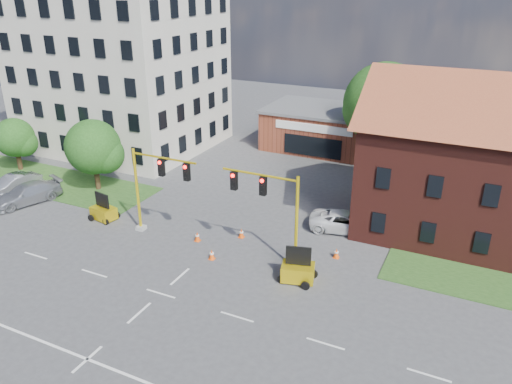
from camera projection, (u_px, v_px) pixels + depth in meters
ground at (161, 294)px, 28.95m from camera, size 120.00×120.00×0.00m
grass_verge_nw at (43, 180)px, 45.14m from camera, size 22.00×6.00×0.08m
grass_verge_ne at (504, 289)px, 29.27m from camera, size 14.00×4.00×0.08m
lane_markings at (128, 323)px, 26.47m from camera, size 60.00×36.00×0.01m
office_block at (118, 47)px, 50.93m from camera, size 18.40×15.40×20.60m
brick_shop at (325, 128)px, 52.93m from camera, size 12.40×8.40×4.30m
tree_large at (389, 107)px, 46.34m from camera, size 8.04×7.66×9.92m
tree_nw_front at (96, 149)px, 41.70m from camera, size 4.85×4.62×6.16m
tree_nw_rear at (17, 139)px, 46.34m from camera, size 3.80×3.62×5.01m
signal_mast_west at (155, 184)px, 34.09m from camera, size 5.30×0.60×6.20m
signal_mast_east at (272, 207)px, 30.64m from camera, size 5.30×0.60×6.20m
trailer_west at (104, 212)px, 37.57m from camera, size 2.01×1.52×2.07m
trailer_east at (298, 271)px, 29.93m from camera, size 2.22×1.76×2.22m
cone_a at (197, 237)px, 34.62m from camera, size 0.40×0.40×0.70m
cone_b at (241, 233)px, 35.08m from camera, size 0.40×0.40×0.70m
cone_c at (212, 255)px, 32.37m from camera, size 0.40×0.40×0.70m
cone_d at (336, 253)px, 32.52m from camera, size 0.40×0.40×0.70m
pickup_white at (346, 222)px, 35.87m from camera, size 5.54×3.32×1.44m
sedan_silver_front at (13, 185)px, 42.03m from camera, size 2.34×5.00×1.59m
sedan_silver_rear at (27, 194)px, 40.31m from camera, size 3.94×5.91×1.59m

